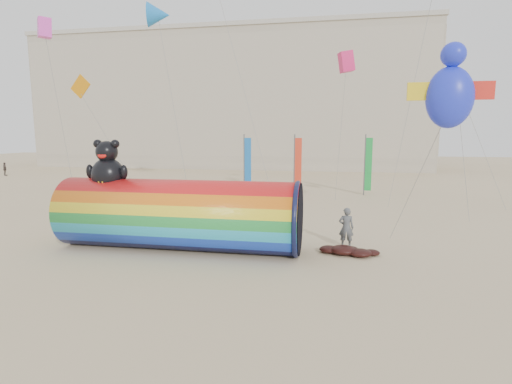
% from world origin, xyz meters
% --- Properties ---
extents(ground, '(160.00, 160.00, 0.00)m').
position_xyz_m(ground, '(0.00, 0.00, 0.00)').
color(ground, '#CCB58C').
rests_on(ground, ground).
extents(hotel_building, '(60.40, 15.40, 20.60)m').
position_xyz_m(hotel_building, '(-12.00, 45.95, 10.31)').
color(hotel_building, '#B7AD99').
rests_on(hotel_building, ground).
extents(windsock_assembly, '(11.00, 3.35, 5.07)m').
position_xyz_m(windsock_assembly, '(-2.65, -0.75, 1.68)').
color(windsock_assembly, red).
rests_on(windsock_assembly, ground).
extents(kite_handler, '(0.70, 0.47, 1.89)m').
position_xyz_m(kite_handler, '(4.89, 0.82, 0.95)').
color(kite_handler, '#53575B').
rests_on(kite_handler, ground).
extents(fabric_bundle, '(2.62, 1.35, 0.41)m').
position_xyz_m(fabric_bundle, '(4.94, -0.29, 0.17)').
color(fabric_bundle, '#3F110B').
rests_on(fabric_bundle, ground).
extents(festival_banners, '(10.64, 2.58, 5.20)m').
position_xyz_m(festival_banners, '(1.94, 15.80, 2.64)').
color(festival_banners, '#59595E').
rests_on(festival_banners, ground).
extents(flying_kites, '(24.15, 13.16, 11.37)m').
position_xyz_m(flying_kites, '(0.54, 6.14, 12.37)').
color(flying_kites, '#2030E3').
rests_on(flying_kites, ground).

